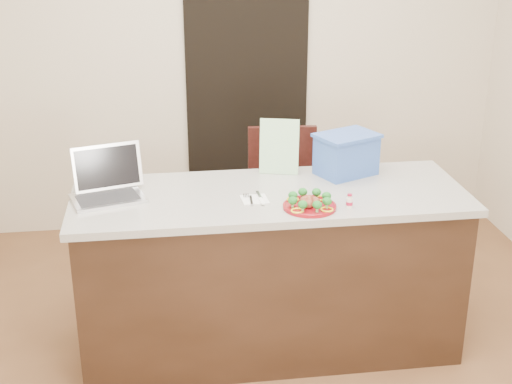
{
  "coord_description": "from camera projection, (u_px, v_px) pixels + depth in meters",
  "views": [
    {
      "loc": [
        -0.55,
        -3.16,
        2.29
      ],
      "look_at": [
        -0.08,
        0.2,
        0.95
      ],
      "focal_mm": 50.0,
      "sensor_mm": 36.0,
      "label": 1
    }
  ],
  "objects": [
    {
      "name": "ground",
      "position": [
        276.0,
        369.0,
        3.82
      ],
      "size": [
        4.0,
        4.0,
        0.0
      ],
      "primitive_type": "plane",
      "color": "brown",
      "rests_on": "ground"
    },
    {
      "name": "room_shell",
      "position": [
        280.0,
        70.0,
        3.23
      ],
      "size": [
        4.0,
        4.0,
        4.0
      ],
      "color": "white",
      "rests_on": "ground"
    },
    {
      "name": "doorway",
      "position": [
        247.0,
        97.0,
        5.29
      ],
      "size": [
        0.9,
        0.02,
        2.0
      ],
      "primitive_type": "cube",
      "color": "black",
      "rests_on": "ground"
    },
    {
      "name": "island",
      "position": [
        270.0,
        271.0,
        3.88
      ],
      "size": [
        2.06,
        0.76,
        0.92
      ],
      "color": "black",
      "rests_on": "ground"
    },
    {
      "name": "plate",
      "position": [
        310.0,
        206.0,
        3.52
      ],
      "size": [
        0.27,
        0.27,
        0.02
      ],
      "rotation": [
        0.0,
        0.0,
        -0.29
      ],
      "color": "maroon",
      "rests_on": "island"
    },
    {
      "name": "meatballs",
      "position": [
        309.0,
        201.0,
        3.52
      ],
      "size": [
        0.11,
        0.11,
        0.04
      ],
      "color": "brown",
      "rests_on": "plate"
    },
    {
      "name": "broccoli",
      "position": [
        310.0,
        198.0,
        3.51
      ],
      "size": [
        0.22,
        0.22,
        0.04
      ],
      "color": "#15511B",
      "rests_on": "plate"
    },
    {
      "name": "pepper_rings",
      "position": [
        310.0,
        204.0,
        3.52
      ],
      "size": [
        0.22,
        0.22,
        0.01
      ],
      "color": "gold",
      "rests_on": "plate"
    },
    {
      "name": "napkin",
      "position": [
        255.0,
        199.0,
        3.62
      ],
      "size": [
        0.14,
        0.14,
        0.01
      ],
      "primitive_type": "cube",
      "rotation": [
        0.0,
        0.0,
        0.06
      ],
      "color": "silver",
      "rests_on": "island"
    },
    {
      "name": "fork",
      "position": [
        250.0,
        198.0,
        3.63
      ],
      "size": [
        0.03,
        0.15,
        0.0
      ],
      "rotation": [
        0.0,
        0.0,
        -0.06
      ],
      "color": "#B9B8BD",
      "rests_on": "napkin"
    },
    {
      "name": "knife",
      "position": [
        261.0,
        199.0,
        3.61
      ],
      "size": [
        0.02,
        0.19,
        0.01
      ],
      "rotation": [
        0.0,
        0.0,
        0.07
      ],
      "color": "white",
      "rests_on": "napkin"
    },
    {
      "name": "yogurt_bottle",
      "position": [
        349.0,
        202.0,
        3.52
      ],
      "size": [
        0.03,
        0.03,
        0.07
      ],
      "rotation": [
        0.0,
        0.0,
        0.21
      ],
      "color": "beige",
      "rests_on": "island"
    },
    {
      "name": "laptop",
      "position": [
        108.0,
        183.0,
        3.65
      ],
      "size": [
        0.41,
        0.37,
        0.25
      ],
      "rotation": [
        0.0,
        0.0,
        0.28
      ],
      "color": "silver",
      "rests_on": "island"
    },
    {
      "name": "leaflet",
      "position": [
        279.0,
        147.0,
        3.94
      ],
      "size": [
        0.22,
        0.1,
        0.31
      ],
      "primitive_type": "cube",
      "rotation": [
        -0.14,
        0.0,
        -0.27
      ],
      "color": "white",
      "rests_on": "island"
    },
    {
      "name": "blue_box",
      "position": [
        346.0,
        154.0,
        3.94
      ],
      "size": [
        0.39,
        0.35,
        0.23
      ],
      "rotation": [
        0.0,
        0.0,
        0.42
      ],
      "color": "#2E52A7",
      "rests_on": "island"
    },
    {
      "name": "chair",
      "position": [
        284.0,
        195.0,
        4.63
      ],
      "size": [
        0.47,
        0.47,
        1.0
      ],
      "rotation": [
        0.0,
        0.0,
        -0.07
      ],
      "color": "#381310",
      "rests_on": "ground"
    }
  ]
}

